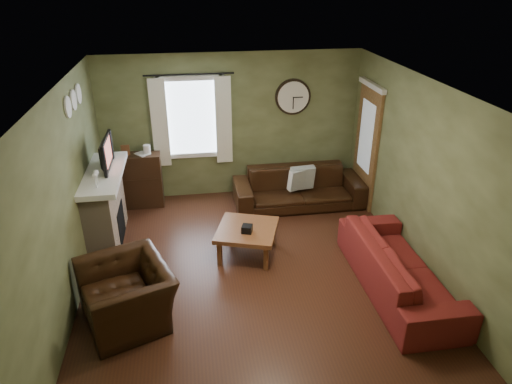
{
  "coord_description": "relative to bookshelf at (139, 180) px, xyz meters",
  "views": [
    {
      "loc": [
        -0.78,
        -5.22,
        3.85
      ],
      "look_at": [
        0.1,
        0.4,
        1.05
      ],
      "focal_mm": 32.0,
      "sensor_mm": 36.0,
      "label": 1
    }
  ],
  "objects": [
    {
      "name": "floor",
      "position": [
        1.7,
        -2.31,
        -0.49
      ],
      "size": [
        4.6,
        5.2,
        0.0
      ],
      "primitive_type": "cube",
      "color": "#3E2013",
      "rests_on": "ground"
    },
    {
      "name": "ceiling",
      "position": [
        1.7,
        -2.31,
        2.11
      ],
      "size": [
        4.6,
        5.2,
        0.0
      ],
      "primitive_type": "cube",
      "color": "white",
      "rests_on": "ground"
    },
    {
      "name": "wall_left",
      "position": [
        -0.6,
        -2.31,
        0.81
      ],
      "size": [
        0.0,
        5.2,
        2.6
      ],
      "primitive_type": "cube",
      "color": "#60693F",
      "rests_on": "ground"
    },
    {
      "name": "wall_right",
      "position": [
        4.0,
        -2.31,
        0.81
      ],
      "size": [
        0.0,
        5.2,
        2.6
      ],
      "primitive_type": "cube",
      "color": "#60693F",
      "rests_on": "ground"
    },
    {
      "name": "wall_back",
      "position": [
        1.7,
        0.29,
        0.81
      ],
      "size": [
        4.6,
        0.0,
        2.6
      ],
      "primitive_type": "cube",
      "color": "#60693F",
      "rests_on": "ground"
    },
    {
      "name": "wall_front",
      "position": [
        1.7,
        -4.91,
        0.81
      ],
      "size": [
        4.6,
        0.0,
        2.6
      ],
      "primitive_type": "cube",
      "color": "#60693F",
      "rests_on": "ground"
    },
    {
      "name": "fireplace",
      "position": [
        -0.4,
        -1.16,
        0.06
      ],
      "size": [
        0.4,
        1.4,
        1.1
      ],
      "primitive_type": "cube",
      "color": "tan",
      "rests_on": "floor"
    },
    {
      "name": "firebox",
      "position": [
        -0.21,
        -1.16,
        -0.19
      ],
      "size": [
        0.04,
        0.6,
        0.55
      ],
      "primitive_type": "cube",
      "color": "black",
      "rests_on": "fireplace"
    },
    {
      "name": "mantel",
      "position": [
        -0.37,
        -1.16,
        0.65
      ],
      "size": [
        0.58,
        1.6,
        0.08
      ],
      "primitive_type": "cube",
      "color": "white",
      "rests_on": "fireplace"
    },
    {
      "name": "tv",
      "position": [
        -0.35,
        -1.01,
        0.87
      ],
      "size": [
        0.08,
        0.6,
        0.35
      ],
      "primitive_type": "imported",
      "rotation": [
        0.0,
        0.0,
        1.57
      ],
      "color": "black",
      "rests_on": "mantel"
    },
    {
      "name": "tv_screen",
      "position": [
        -0.27,
        -1.01,
        0.92
      ],
      "size": [
        0.02,
        0.62,
        0.36
      ],
      "primitive_type": "cube",
      "color": "#994C3F",
      "rests_on": "mantel"
    },
    {
      "name": "medallion_left",
      "position": [
        -0.58,
        -1.51,
        1.76
      ],
      "size": [
        0.28,
        0.28,
        0.03
      ],
      "primitive_type": "cylinder",
      "color": "white",
      "rests_on": "wall_left"
    },
    {
      "name": "medallion_mid",
      "position": [
        -0.58,
        -1.16,
        1.76
      ],
      "size": [
        0.28,
        0.28,
        0.03
      ],
      "primitive_type": "cylinder",
      "color": "white",
      "rests_on": "wall_left"
    },
    {
      "name": "medallion_right",
      "position": [
        -0.58,
        -0.81,
        1.76
      ],
      "size": [
        0.28,
        0.28,
        0.03
      ],
      "primitive_type": "cylinder",
      "color": "white",
      "rests_on": "wall_left"
    },
    {
      "name": "window_pane",
      "position": [
        1.0,
        0.27,
        1.01
      ],
      "size": [
        1.0,
        0.02,
        1.3
      ],
      "primitive_type": null,
      "color": "silver",
      "rests_on": "wall_back"
    },
    {
      "name": "curtain_rod",
      "position": [
        1.0,
        0.17,
        1.78
      ],
      "size": [
        0.03,
        0.03,
        1.5
      ],
      "primitive_type": "cylinder",
      "color": "black",
      "rests_on": "wall_back"
    },
    {
      "name": "curtain_left",
      "position": [
        0.45,
        0.17,
        0.96
      ],
      "size": [
        0.28,
        0.04,
        1.55
      ],
      "primitive_type": "cube",
      "color": "white",
      "rests_on": "wall_back"
    },
    {
      "name": "curtain_right",
      "position": [
        1.55,
        0.17,
        0.96
      ],
      "size": [
        0.28,
        0.04,
        1.55
      ],
      "primitive_type": "cube",
      "color": "white",
      "rests_on": "wall_back"
    },
    {
      "name": "wall_clock",
      "position": [
        2.8,
        0.24,
        1.31
      ],
      "size": [
        0.64,
        0.06,
        0.64
      ],
      "primitive_type": null,
      "color": "white",
      "rests_on": "wall_back"
    },
    {
      "name": "door",
      "position": [
        3.97,
        -0.46,
        0.56
      ],
      "size": [
        0.05,
        0.9,
        2.1
      ],
      "primitive_type": "cube",
      "color": "brown",
      "rests_on": "floor"
    },
    {
      "name": "bookshelf",
      "position": [
        0.0,
        0.0,
        0.0
      ],
      "size": [
        0.82,
        0.35,
        0.97
      ],
      "primitive_type": null,
      "color": "black",
      "rests_on": "floor"
    },
    {
      "name": "book",
      "position": [
        0.05,
        -0.08,
        0.48
      ],
      "size": [
        0.29,
        0.29,
        0.02
      ],
      "primitive_type": "imported",
      "rotation": [
        0.0,
        0.0,
        0.69
      ],
      "color": "brown",
      "rests_on": "bookshelf"
    },
    {
      "name": "sofa_brown",
      "position": [
        2.8,
        -0.42,
        -0.15
      ],
      "size": [
        2.27,
        0.89,
        0.66
      ],
      "primitive_type": "imported",
      "color": "black",
      "rests_on": "floor"
    },
    {
      "name": "pillow_left",
      "position": [
        2.78,
        -0.51,
        0.06
      ],
      "size": [
        0.4,
        0.25,
        0.39
      ],
      "primitive_type": "cube",
      "rotation": [
        0.0,
        0.0,
        0.38
      ],
      "color": "#9EA7A6",
      "rests_on": "sofa_brown"
    },
    {
      "name": "pillow_right",
      "position": [
        2.84,
        -0.47,
        0.06
      ],
      "size": [
        0.44,
        0.17,
        0.43
      ],
      "primitive_type": "cube",
      "rotation": [
        0.0,
        0.0,
        0.11
      ],
      "color": "#9EA7A6",
      "rests_on": "sofa_brown"
    },
    {
      "name": "sofa_red",
      "position": [
        3.53,
        -2.96,
        -0.15
      ],
      "size": [
        0.9,
        2.3,
        0.67
      ],
      "primitive_type": "imported",
      "rotation": [
        0.0,
        0.0,
        1.57
      ],
      "color": "maroon",
      "rests_on": "floor"
    },
    {
      "name": "armchair",
      "position": [
        0.07,
        -3.02,
        -0.13
      ],
      "size": [
        1.31,
        1.39,
        0.72
      ],
      "primitive_type": "imported",
      "rotation": [
        0.0,
        0.0,
        -1.2
      ],
      "color": "black",
      "rests_on": "floor"
    },
    {
      "name": "coffee_table",
      "position": [
        1.68,
        -1.86,
        -0.26
      ],
      "size": [
        1.06,
        1.06,
        0.45
      ],
      "primitive_type": null,
      "rotation": [
        0.0,
        0.0,
        -0.32
      ],
      "color": "brown",
      "rests_on": "floor"
    },
    {
      "name": "tissue_box",
      "position": [
        1.66,
        -1.97,
        -0.09
      ],
      "size": [
        0.18,
        0.18,
        0.11
      ],
      "primitive_type": "cube",
      "rotation": [
        0.0,
        0.0,
        -0.34
      ],
      "color": "black",
      "rests_on": "coffee_table"
    },
    {
      "name": "wine_glass_a",
      "position": [
        -0.35,
        -1.72,
        0.8
      ],
      "size": [
        0.08,
        0.08,
        0.22
      ],
      "primitive_type": null,
      "color": "white",
      "rests_on": "mantel"
    },
    {
      "name": "wine_glass_b",
      "position": [
        -0.35,
        -1.61,
        0.8
      ],
      "size": [
        0.08,
        0.08,
        0.21
      ],
      "primitive_type": null,
      "color": "white",
      "rests_on": "mantel"
    }
  ]
}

